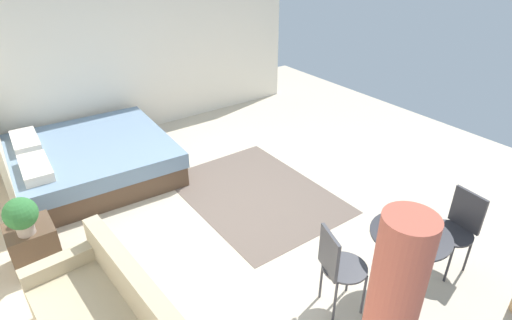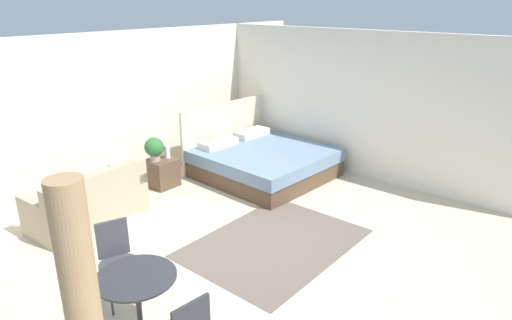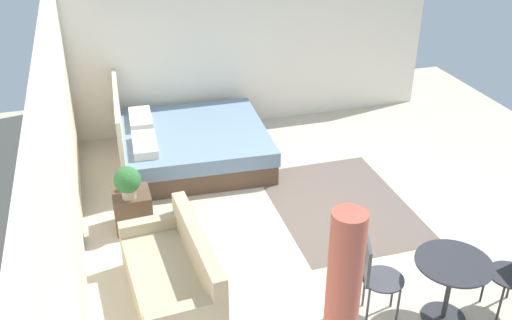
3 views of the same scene
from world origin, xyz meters
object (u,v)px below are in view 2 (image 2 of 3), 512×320
(cafe_chair_near_couch, at_px, (116,254))
(vase, at_px, (167,151))
(couch, at_px, (89,204))
(potted_plant, at_px, (154,148))
(nightstand, at_px, (162,173))
(balcony_table, at_px, (138,296))
(bed, at_px, (261,160))

(cafe_chair_near_couch, bearing_deg, vase, 41.22)
(couch, height_order, potted_plant, potted_plant)
(nightstand, distance_m, balcony_table, 3.72)
(nightstand, xyz_separation_m, cafe_chair_near_couch, (-2.24, -2.09, 0.30))
(balcony_table, xyz_separation_m, cafe_chair_near_couch, (0.23, 0.68, 0.05))
(bed, relative_size, couch, 1.35)
(potted_plant, bearing_deg, cafe_chair_near_couch, -135.36)
(nightstand, bearing_deg, potted_plant, 166.28)
(nightstand, distance_m, potted_plant, 0.47)
(couch, bearing_deg, vase, 8.48)
(vase, xyz_separation_m, balcony_table, (-2.59, -2.75, -0.10))
(bed, distance_m, cafe_chair_near_couch, 3.88)
(balcony_table, bearing_deg, vase, 46.64)
(bed, xyz_separation_m, vase, (-1.35, 0.94, 0.31))
(cafe_chair_near_couch, bearing_deg, nightstand, 43.00)
(vase, bearing_deg, potted_plant, 168.26)
(couch, height_order, cafe_chair_near_couch, cafe_chair_near_couch)
(couch, relative_size, nightstand, 3.44)
(vase, height_order, cafe_chair_near_couch, cafe_chair_near_couch)
(nightstand, height_order, potted_plant, potted_plant)
(nightstand, distance_m, cafe_chair_near_couch, 3.08)
(couch, bearing_deg, bed, -13.35)
(vase, distance_m, cafe_chair_near_couch, 3.14)
(cafe_chair_near_couch, bearing_deg, bed, 16.88)
(couch, bearing_deg, cafe_chair_near_couch, -112.20)
(nightstand, relative_size, potted_plant, 1.18)
(bed, bearing_deg, balcony_table, -155.40)
(bed, relative_size, cafe_chair_near_couch, 2.48)
(nightstand, bearing_deg, balcony_table, -131.79)
(nightstand, relative_size, balcony_table, 0.65)
(nightstand, relative_size, vase, 2.05)
(couch, relative_size, cafe_chair_near_couch, 1.84)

